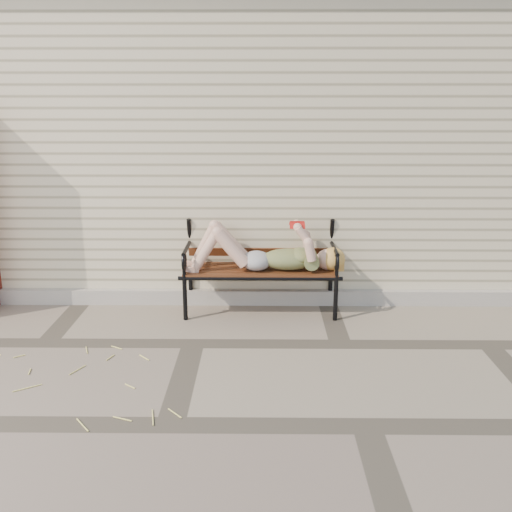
{
  "coord_description": "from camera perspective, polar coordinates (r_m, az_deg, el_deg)",
  "views": [
    {
      "loc": [
        0.58,
        -4.45,
        2.0
      ],
      "look_at": [
        0.53,
        0.57,
        0.62
      ],
      "focal_mm": 40.0,
      "sensor_mm": 36.0,
      "label": 1
    }
  ],
  "objects": [
    {
      "name": "house_roof",
      "position": [
        7.56,
        -4.18,
        24.15
      ],
      "size": [
        8.3,
        4.3,
        0.3
      ],
      "primitive_type": "cube",
      "color": "#453931",
      "rests_on": "house_wall"
    },
    {
      "name": "foundation_strip",
      "position": [
        5.78,
        -5.21,
        -4.09
      ],
      "size": [
        8.0,
        0.1,
        0.15
      ],
      "primitive_type": "cube",
      "color": "#AFA89E",
      "rests_on": "ground"
    },
    {
      "name": "garden_bench",
      "position": [
        5.49,
        0.44,
        0.42
      ],
      "size": [
        1.59,
        0.63,
        1.03
      ],
      "color": "black",
      "rests_on": "ground"
    },
    {
      "name": "ground",
      "position": [
        4.91,
        -6.3,
        -8.7
      ],
      "size": [
        80.0,
        80.0,
        0.0
      ],
      "primitive_type": "plane",
      "color": "gray",
      "rests_on": "ground"
    },
    {
      "name": "reading_woman",
      "position": [
        5.36,
        0.58,
        0.43
      ],
      "size": [
        1.5,
        0.34,
        0.47
      ],
      "color": "#0A3E4B",
      "rests_on": "ground"
    },
    {
      "name": "house_wall",
      "position": [
        7.49,
        -3.93,
        11.57
      ],
      "size": [
        8.0,
        4.0,
        3.0
      ],
      "primitive_type": "cube",
      "color": "beige",
      "rests_on": "ground"
    }
  ]
}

